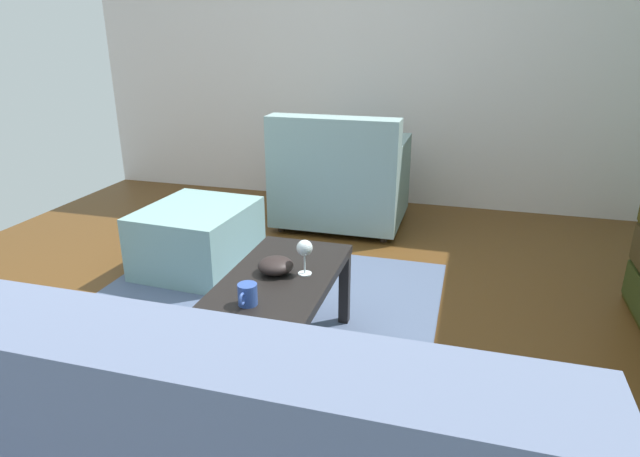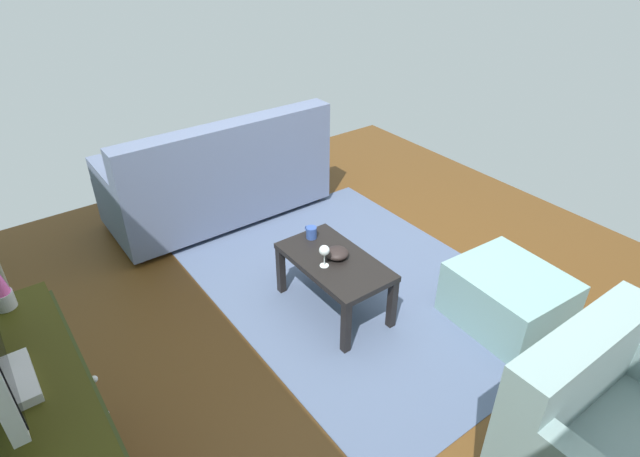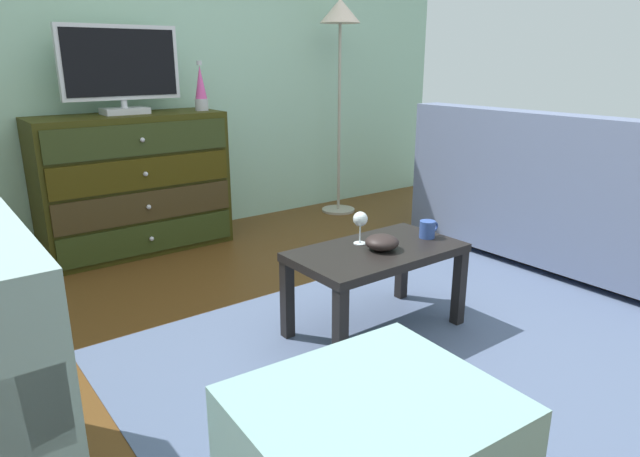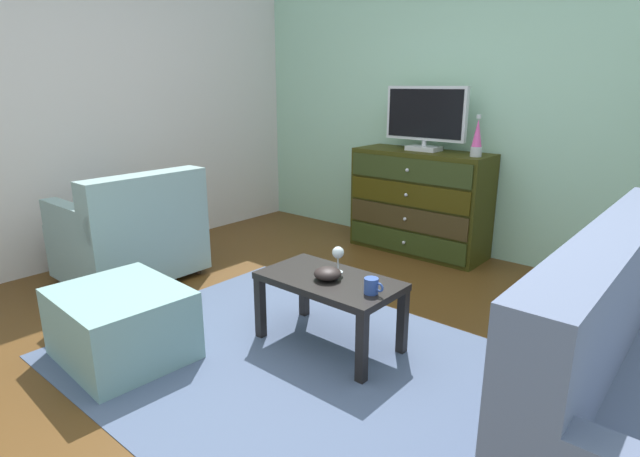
# 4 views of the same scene
# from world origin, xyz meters

# --- Properties ---
(ground_plane) EXTENTS (5.36, 5.01, 0.05)m
(ground_plane) POSITION_xyz_m (0.00, 0.00, -0.03)
(ground_plane) COLOR #563515
(wall_plain_left) EXTENTS (0.12, 5.01, 2.65)m
(wall_plain_left) POSITION_xyz_m (-2.44, 0.00, 1.32)
(wall_plain_left) COLOR silver
(wall_plain_left) RESTS_ON ground_plane
(area_rug) EXTENTS (2.60, 1.90, 0.01)m
(area_rug) POSITION_xyz_m (0.20, -0.20, 0.00)
(area_rug) COLOR #4C5B79
(area_rug) RESTS_ON ground_plane
(coffee_table) EXTENTS (0.81, 0.45, 0.42)m
(coffee_table) POSITION_xyz_m (0.14, 0.09, 0.36)
(coffee_table) COLOR black
(coffee_table) RESTS_ON ground_plane
(wine_glass) EXTENTS (0.07, 0.07, 0.16)m
(wine_glass) POSITION_xyz_m (0.12, 0.19, 0.53)
(wine_glass) COLOR silver
(wine_glass) RESTS_ON coffee_table
(mug) EXTENTS (0.11, 0.08, 0.08)m
(mug) POSITION_xyz_m (0.45, 0.06, 0.46)
(mug) COLOR #304D9A
(mug) RESTS_ON coffee_table
(bowl_decorative) EXTENTS (0.16, 0.16, 0.07)m
(bowl_decorative) POSITION_xyz_m (0.14, 0.06, 0.45)
(bowl_decorative) COLOR black
(bowl_decorative) RESTS_ON coffee_table
(armchair) EXTENTS (0.80, 0.93, 0.86)m
(armchair) POSITION_xyz_m (-1.68, -0.09, 0.36)
(armchair) COLOR #332319
(armchair) RESTS_ON ground_plane
(ottoman) EXTENTS (0.73, 0.64, 0.40)m
(ottoman) POSITION_xyz_m (-0.66, -0.76, 0.20)
(ottoman) COLOR #79A09E
(ottoman) RESTS_ON ground_plane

